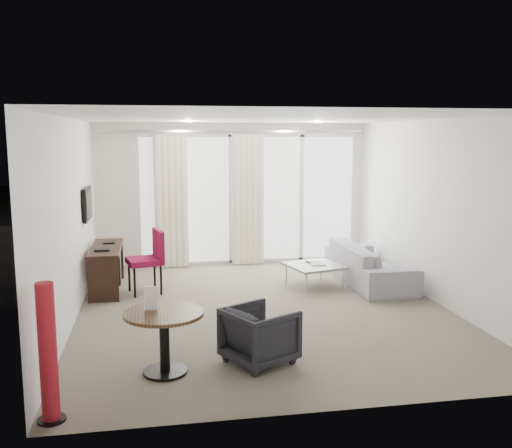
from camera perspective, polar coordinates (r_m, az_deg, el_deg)
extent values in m
cube|color=#696152|center=(7.97, 0.77, -8.50)|extent=(5.00, 6.00, 0.00)
cube|color=white|center=(7.61, 0.81, 10.54)|extent=(5.00, 6.00, 0.00)
cube|color=silver|center=(7.61, -18.01, 0.29)|extent=(0.00, 6.00, 2.60)
cube|color=silver|center=(8.51, 17.55, 1.18)|extent=(0.00, 6.00, 2.60)
cube|color=silver|center=(4.82, 7.62, -4.15)|extent=(5.00, 0.00, 2.60)
cylinder|color=#FFE0B2|center=(9.08, -6.83, 10.14)|extent=(0.12, 0.12, 0.02)
cylinder|color=#FFE0B2|center=(9.45, 6.20, 10.10)|extent=(0.12, 0.12, 0.02)
cylinder|color=maroon|center=(5.12, -20.09, -12.02)|extent=(0.26, 0.26, 1.20)
imported|color=black|center=(6.09, 0.38, -11.07)|extent=(0.89, 0.88, 0.60)
imported|color=gray|center=(9.45, 11.26, -3.91)|extent=(0.85, 2.17, 0.63)
cube|color=#4D4D50|center=(12.33, -1.83, -2.54)|extent=(5.60, 3.00, 0.12)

